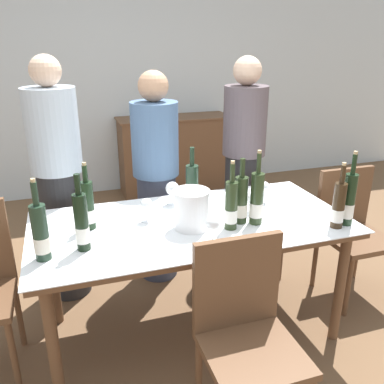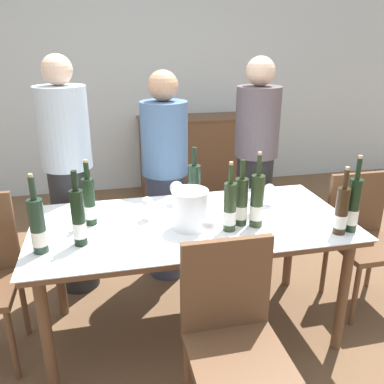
{
  "view_description": "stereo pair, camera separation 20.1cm",
  "coord_description": "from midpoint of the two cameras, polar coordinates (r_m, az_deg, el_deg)",
  "views": [
    {
      "loc": [
        -0.66,
        -2.01,
        1.73
      ],
      "look_at": [
        0.0,
        0.0,
        0.93
      ],
      "focal_mm": 38.0,
      "sensor_mm": 36.0,
      "label": 1
    },
    {
      "loc": [
        -0.46,
        -2.06,
        1.73
      ],
      "look_at": [
        0.0,
        0.0,
        0.93
      ],
      "focal_mm": 38.0,
      "sensor_mm": 36.0,
      "label": 2
    }
  ],
  "objects": [
    {
      "name": "wine_glass_4",
      "position": [
        2.54,
        -5.04,
        0.36
      ],
      "size": [
        0.09,
        0.09,
        0.15
      ],
      "color": "white",
      "rests_on": "dining_table"
    },
    {
      "name": "person_guest_left",
      "position": [
        2.95,
        -6.99,
        1.56
      ],
      "size": [
        0.33,
        0.33,
        1.54
      ],
      "color": "#383F56",
      "rests_on": "ground_plane"
    },
    {
      "name": "person_guest_right",
      "position": [
        3.2,
        5.41,
        3.95
      ],
      "size": [
        0.33,
        0.33,
        1.62
      ],
      "color": "#262628",
      "rests_on": "ground_plane"
    },
    {
      "name": "wine_bottle_7",
      "position": [
        2.29,
        -16.85,
        -1.97
      ],
      "size": [
        0.07,
        0.07,
        0.38
      ],
      "color": "black",
      "rests_on": "dining_table"
    },
    {
      "name": "wine_bottle_2",
      "position": [
        2.07,
        -17.96,
        -4.26
      ],
      "size": [
        0.07,
        0.07,
        0.39
      ],
      "color": "black",
      "rests_on": "dining_table"
    },
    {
      "name": "wine_bottle_5",
      "position": [
        2.26,
        6.57,
        -1.15
      ],
      "size": [
        0.07,
        0.07,
        0.42
      ],
      "color": "#28381E",
      "rests_on": "dining_table"
    },
    {
      "name": "wine_bottle_0",
      "position": [
        2.27,
        4.38,
        -1.3
      ],
      "size": [
        0.07,
        0.07,
        0.38
      ],
      "color": "#28381E",
      "rests_on": "dining_table"
    },
    {
      "name": "ground_plane",
      "position": [
        2.73,
        -2.23,
        -18.66
      ],
      "size": [
        12.0,
        12.0,
        0.0
      ],
      "primitive_type": "plane",
      "color": "brown"
    },
    {
      "name": "wine_bottle_3",
      "position": [
        2.4,
        -2.39,
        0.21
      ],
      "size": [
        0.08,
        0.08,
        0.4
      ],
      "color": "#1E3323",
      "rests_on": "dining_table"
    },
    {
      "name": "back_wall",
      "position": [
        4.85,
        -11.96,
        16.38
      ],
      "size": [
        8.0,
        0.1,
        2.8
      ],
      "color": "silver",
      "rests_on": "ground_plane"
    },
    {
      "name": "wine_bottle_6",
      "position": [
        2.37,
        18.91,
        -1.17
      ],
      "size": [
        0.07,
        0.07,
        0.42
      ],
      "color": "black",
      "rests_on": "dining_table"
    },
    {
      "name": "chair_right_end",
      "position": [
        3.01,
        19.64,
        -4.36
      ],
      "size": [
        0.42,
        0.42,
        0.9
      ],
      "color": "brown",
      "rests_on": "ground_plane"
    },
    {
      "name": "dining_table",
      "position": [
        2.36,
        -2.46,
        -5.8
      ],
      "size": [
        1.8,
        0.88,
        0.75
      ],
      "color": "brown",
      "rests_on": "ground_plane"
    },
    {
      "name": "wine_glass_0",
      "position": [
        2.05,
        0.15,
        -4.71
      ],
      "size": [
        0.07,
        0.07,
        0.14
      ],
      "color": "white",
      "rests_on": "dining_table"
    },
    {
      "name": "person_host",
      "position": [
        2.86,
        -20.09,
        0.97
      ],
      "size": [
        0.33,
        0.33,
        1.65
      ],
      "color": "#262628",
      "rests_on": "ground_plane"
    },
    {
      "name": "wine_bottle_4",
      "position": [
        2.19,
        2.91,
        -2.07
      ],
      "size": [
        0.07,
        0.07,
        0.39
      ],
      "color": "#28381E",
      "rests_on": "dining_table"
    },
    {
      "name": "wine_bottle_1",
      "position": [
        2.05,
        -23.18,
        -5.42
      ],
      "size": [
        0.08,
        0.08,
        0.4
      ],
      "color": "#1E3323",
      "rests_on": "dining_table"
    },
    {
      "name": "wine_glass_1",
      "position": [
        2.58,
        7.91,
        0.55
      ],
      "size": [
        0.07,
        0.07,
        0.14
      ],
      "color": "white",
      "rests_on": "dining_table"
    },
    {
      "name": "wine_glass_3",
      "position": [
        2.32,
        -8.9,
        -1.9
      ],
      "size": [
        0.07,
        0.07,
        0.14
      ],
      "color": "white",
      "rests_on": "dining_table"
    },
    {
      "name": "ice_bucket",
      "position": [
        2.21,
        -2.69,
        -2.35
      ],
      "size": [
        0.2,
        0.2,
        0.22
      ],
      "color": "white",
      "rests_on": "dining_table"
    },
    {
      "name": "sideboard_cabinet",
      "position": [
        4.83,
        -3.66,
        5.27
      ],
      "size": [
        1.3,
        0.46,
        0.89
      ],
      "color": "brown",
      "rests_on": "ground_plane"
    },
    {
      "name": "wine_bottle_8",
      "position": [
        2.31,
        17.57,
        -1.96
      ],
      "size": [
        0.07,
        0.07,
        0.37
      ],
      "color": "#332314",
      "rests_on": "dining_table"
    },
    {
      "name": "wine_glass_2",
      "position": [
        2.42,
        5.76,
        -0.94
      ],
      "size": [
        0.07,
        0.07,
        0.13
      ],
      "color": "white",
      "rests_on": "dining_table"
    },
    {
      "name": "chair_near_front",
      "position": [
        1.92,
        4.35,
        -18.33
      ],
      "size": [
        0.42,
        0.42,
        0.92
      ],
      "color": "brown",
      "rests_on": "ground_plane"
    }
  ]
}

